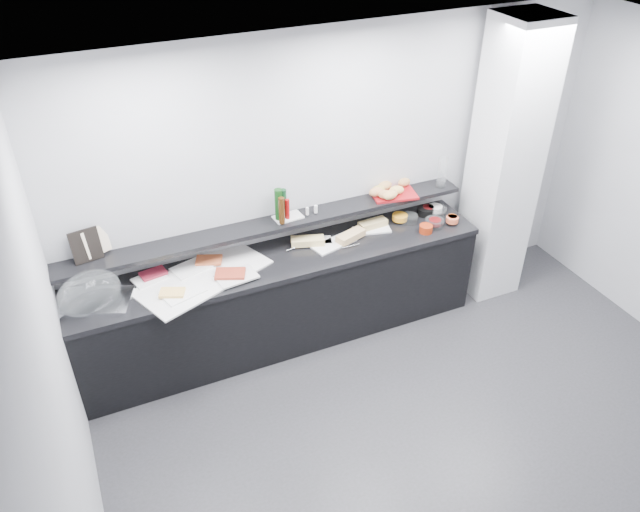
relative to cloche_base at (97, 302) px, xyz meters
name	(u,v)px	position (x,y,z in m)	size (l,w,h in m)	color
ground	(451,448)	(2.22, -1.68, -0.92)	(5.00, 5.00, 0.00)	#2D2D30
back_wall	(341,180)	(2.22, 0.32, 0.43)	(5.00, 0.02, 2.70)	#ACAEB3
ceiling	(512,109)	(2.22, -1.68, 1.78)	(5.00, 5.00, 0.00)	white
column	(504,165)	(3.72, -0.03, 0.43)	(0.50, 0.50, 2.70)	silver
buffet_cabinet	(283,301)	(1.52, 0.02, -0.50)	(3.60, 0.60, 0.85)	black
counter_top	(281,260)	(1.52, 0.02, -0.05)	(3.62, 0.62, 0.05)	black
wall_shelf	(273,224)	(1.52, 0.19, 0.21)	(3.60, 0.25, 0.04)	black
cloche_base	(97,302)	(0.00, 0.00, 0.00)	(0.52, 0.34, 0.04)	silver
cloche_dome	(89,293)	(-0.04, -0.01, 0.11)	(0.49, 0.32, 0.34)	white
linen_runner	(203,277)	(0.83, 0.00, -0.01)	(1.08, 0.51, 0.01)	white
platter_meat_a	(149,279)	(0.43, 0.13, 0.00)	(0.26, 0.17, 0.01)	white
food_meat_a	(153,273)	(0.47, 0.16, 0.02)	(0.20, 0.13, 0.02)	maroon
platter_salmon	(191,268)	(0.77, 0.14, 0.00)	(0.31, 0.20, 0.01)	white
food_salmon	(209,260)	(0.93, 0.17, 0.02)	(0.21, 0.14, 0.02)	#CD562A
platter_cheese	(183,292)	(0.63, -0.15, 0.00)	(0.32, 0.22, 0.01)	white
food_cheese	(172,293)	(0.55, -0.15, 0.02)	(0.19, 0.12, 0.02)	#F9C561
platter_meat_b	(237,276)	(1.08, -0.12, 0.00)	(0.32, 0.21, 0.01)	silver
food_meat_b	(230,274)	(1.04, -0.09, 0.02)	(0.24, 0.15, 0.02)	maroon
sandwich_plate_left	(315,241)	(1.87, 0.13, -0.01)	(0.30, 0.13, 0.01)	white
sandwich_food_left	(308,241)	(1.79, 0.09, 0.02)	(0.29, 0.11, 0.06)	#E2C476
tongs_left	(295,248)	(1.67, 0.08, 0.00)	(0.01, 0.01, 0.16)	silver
sandwich_plate_mid	(334,244)	(2.01, 0.02, -0.01)	(0.40, 0.17, 0.01)	white
sandwich_food_mid	(351,236)	(2.18, 0.02, 0.02)	(0.28, 0.11, 0.06)	tan
tongs_mid	(351,246)	(2.12, -0.09, 0.00)	(0.01, 0.01, 0.16)	#B5B7BC
sandwich_plate_right	(372,230)	(2.42, 0.09, -0.01)	(0.34, 0.14, 0.01)	white
sandwich_food_right	(373,224)	(2.45, 0.12, 0.02)	(0.26, 0.10, 0.06)	tan
tongs_right	(365,231)	(2.35, 0.08, 0.00)	(0.01, 0.01, 0.16)	#BABDC2
bowl_glass_fruit	(409,219)	(2.81, 0.08, 0.02)	(0.16, 0.16, 0.07)	silver
fill_glass_fruit	(400,217)	(2.73, 0.12, 0.03)	(0.14, 0.14, 0.05)	orange
bowl_black_jam	(425,211)	(3.02, 0.14, 0.02)	(0.16, 0.16, 0.07)	black
fill_black_jam	(428,209)	(3.06, 0.14, 0.03)	(0.11, 0.11, 0.05)	#4F0B0C
bowl_glass_cream	(438,211)	(3.13, 0.09, 0.02)	(0.16, 0.16, 0.07)	white
fill_glass_cream	(435,208)	(3.12, 0.13, 0.03)	(0.13, 0.13, 0.05)	white
bowl_red_jam	(426,229)	(2.86, -0.14, 0.02)	(0.12, 0.12, 0.07)	#9A290E
fill_red_jam	(435,222)	(2.98, -0.08, 0.03)	(0.11, 0.11, 0.05)	#5A0C0E
bowl_glass_salmon	(434,223)	(2.98, -0.08, 0.02)	(0.17, 0.17, 0.07)	white
fill_glass_salmon	(452,219)	(3.15, -0.11, 0.03)	(0.11, 0.11, 0.05)	#EF633A
bowl_black_fruit	(453,219)	(3.17, -0.09, 0.02)	(0.10, 0.10, 0.07)	black
fill_black_fruit	(452,218)	(3.16, -0.09, 0.03)	(0.09, 0.09, 0.05)	#D2571C
framed_print	(86,246)	(0.02, 0.24, 0.36)	(0.22, 0.02, 0.26)	black
print_art	(97,241)	(0.10, 0.27, 0.36)	(0.20, 0.00, 0.22)	beige
condiment_tray	(288,217)	(1.66, 0.21, 0.24)	(0.25, 0.15, 0.01)	silver
bottle_green_a	(283,203)	(1.63, 0.22, 0.37)	(0.06, 0.06, 0.26)	#0D3218
bottle_brown	(282,211)	(1.58, 0.13, 0.36)	(0.05, 0.05, 0.24)	#371F0A
bottle_green_b	(279,204)	(1.58, 0.21, 0.38)	(0.07, 0.07, 0.28)	#0F3810
bottle_hot	(287,209)	(1.65, 0.19, 0.33)	(0.04, 0.04, 0.18)	#A30B0C
shaker_salt	(316,209)	(1.91, 0.18, 0.28)	(0.03, 0.03, 0.07)	white
shaker_pepper	(307,211)	(1.83, 0.17, 0.28)	(0.03, 0.03, 0.07)	silver
bread_tray	(394,194)	(2.70, 0.20, 0.24)	(0.40, 0.28, 0.02)	maroon
bread_roll_nw	(378,190)	(2.55, 0.24, 0.29)	(0.14, 0.09, 0.08)	#B39444
bread_roll_n	(385,186)	(2.65, 0.29, 0.29)	(0.15, 0.10, 0.08)	#B88346
bread_roll_ne	(404,182)	(2.85, 0.27, 0.29)	(0.13, 0.08, 0.08)	#B27C43
bread_roll_sw	(385,194)	(2.57, 0.14, 0.29)	(0.12, 0.08, 0.08)	#B27944
bread_roll_s	(390,195)	(2.61, 0.12, 0.29)	(0.16, 0.10, 0.08)	tan
bread_roll_midw	(376,192)	(2.52, 0.21, 0.29)	(0.14, 0.09, 0.08)	#BF7D49
bread_roll_mide	(397,190)	(2.71, 0.17, 0.29)	(0.14, 0.09, 0.08)	tan
carafe	(442,172)	(3.17, 0.16, 0.38)	(0.09, 0.09, 0.30)	white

